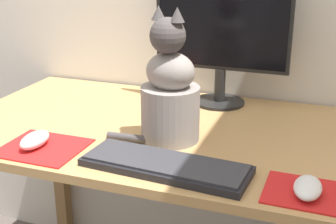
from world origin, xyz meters
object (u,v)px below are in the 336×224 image
object	(u,v)px
keyboard	(165,165)
cat	(169,93)
computer_mouse_right	(308,188)
computer_mouse_left	(35,140)
monitor	(222,27)

from	to	relation	value
keyboard	cat	distance (m)	0.22
computer_mouse_right	cat	distance (m)	0.45
computer_mouse_right	cat	bearing A→B (deg)	153.52
keyboard	computer_mouse_left	bearing A→B (deg)	-175.83
cat	computer_mouse_left	bearing A→B (deg)	-134.37
computer_mouse_left	computer_mouse_right	world-z (taller)	computer_mouse_left
keyboard	computer_mouse_left	distance (m)	0.37
computer_mouse_left	cat	bearing A→B (deg)	29.38
computer_mouse_left	computer_mouse_right	size ratio (longest dim) A/B	0.99
monitor	computer_mouse_left	world-z (taller)	monitor
computer_mouse_left	cat	xyz separation A→B (m)	(0.32, 0.18, 0.11)
computer_mouse_right	keyboard	bearing A→B (deg)	177.71
monitor	computer_mouse_right	bearing A→B (deg)	-58.67
monitor	cat	world-z (taller)	monitor
monitor	cat	size ratio (longest dim) A/B	1.25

